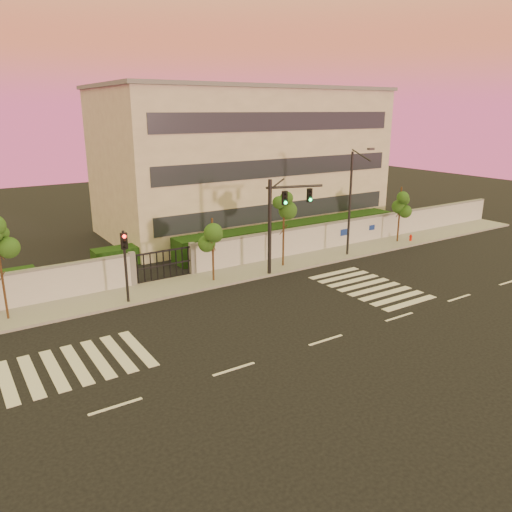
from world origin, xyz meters
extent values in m
plane|color=black|center=(0.00, 0.00, 0.00)|extent=(120.00, 120.00, 0.00)
cube|color=gray|center=(0.00, 10.50, 0.07)|extent=(60.00, 3.00, 0.15)
cube|color=#B6B9BE|center=(14.50, 12.00, 1.00)|extent=(31.00, 0.30, 2.00)
cube|color=slate|center=(14.50, 12.00, 2.06)|extent=(31.00, 0.36, 0.12)
cube|color=slate|center=(-5.00, 12.00, 1.10)|extent=(0.35, 0.35, 2.20)
cube|color=slate|center=(-1.00, 12.00, 1.10)|extent=(0.35, 0.35, 2.20)
cube|color=#16340F|center=(9.00, 14.50, 0.90)|extent=(20.00, 2.00, 1.80)
cube|color=#16340F|center=(-3.00, 17.00, 0.60)|extent=(6.00, 1.50, 1.20)
cube|color=#B7B09B|center=(9.00, 22.00, 6.00)|extent=(24.00, 12.00, 12.00)
cube|color=#262D38|center=(9.00, 15.98, 2.50)|extent=(22.00, 0.08, 1.40)
cube|color=#262D38|center=(9.00, 15.98, 6.00)|extent=(22.00, 0.08, 1.40)
cube|color=#262D38|center=(9.00, 15.98, 9.50)|extent=(22.00, 0.08, 1.40)
cube|color=slate|center=(9.00, 22.00, 12.10)|extent=(24.40, 12.40, 0.30)
cube|color=silver|center=(-13.10, 4.00, 0.01)|extent=(0.50, 4.00, 0.02)
cube|color=silver|center=(-12.20, 4.00, 0.01)|extent=(0.50, 4.00, 0.02)
cube|color=silver|center=(-11.30, 4.00, 0.01)|extent=(0.50, 4.00, 0.02)
cube|color=silver|center=(-10.40, 4.00, 0.01)|extent=(0.50, 4.00, 0.02)
cube|color=silver|center=(-9.50, 4.00, 0.01)|extent=(0.50, 4.00, 0.02)
cube|color=silver|center=(-8.60, 4.00, 0.01)|extent=(0.50, 4.00, 0.02)
cube|color=silver|center=(-7.70, 4.00, 0.01)|extent=(0.50, 4.00, 0.02)
cube|color=silver|center=(7.00, 1.00, 0.01)|extent=(4.00, 0.50, 0.02)
cube|color=silver|center=(7.00, 1.90, 0.01)|extent=(4.00, 0.50, 0.02)
cube|color=silver|center=(7.00, 2.80, 0.01)|extent=(4.00, 0.50, 0.02)
cube|color=silver|center=(7.00, 3.70, 0.01)|extent=(4.00, 0.50, 0.02)
cube|color=silver|center=(7.00, 4.60, 0.01)|extent=(4.00, 0.50, 0.02)
cube|color=silver|center=(7.00, 5.50, 0.01)|extent=(4.00, 0.50, 0.02)
cube|color=silver|center=(7.00, 6.40, 0.01)|extent=(4.00, 0.50, 0.02)
cube|color=silver|center=(7.00, 7.30, 0.01)|extent=(4.00, 0.50, 0.02)
cube|color=silver|center=(-10.00, 0.00, 0.01)|extent=(2.00, 0.15, 0.01)
cube|color=silver|center=(-5.00, 0.00, 0.01)|extent=(2.00, 0.15, 0.01)
cube|color=silver|center=(0.00, 0.00, 0.01)|extent=(2.00, 0.15, 0.01)
cube|color=silver|center=(5.00, 0.00, 0.01)|extent=(2.00, 0.15, 0.01)
cube|color=silver|center=(10.00, 0.00, 0.01)|extent=(2.00, 0.15, 0.01)
cube|color=silver|center=(15.00, 0.00, 0.01)|extent=(2.00, 0.15, 0.01)
cylinder|color=#382314|center=(-12.15, 10.54, 2.77)|extent=(0.12, 0.12, 5.54)
sphere|color=#244D16|center=(-11.81, 10.74, 3.60)|extent=(0.82, 0.82, 0.82)
cylinder|color=#382314|center=(-0.52, 10.09, 2.05)|extent=(0.13, 0.13, 4.09)
sphere|color=#244D16|center=(-0.52, 10.09, 3.27)|extent=(1.17, 1.17, 1.17)
sphere|color=#244D16|center=(-0.14, 10.30, 2.66)|extent=(0.90, 0.90, 0.90)
sphere|color=#244D16|center=(-0.84, 9.93, 2.86)|extent=(0.85, 0.85, 0.85)
cylinder|color=#382314|center=(4.93, 10.22, 2.60)|extent=(0.13, 0.13, 5.20)
sphere|color=#244D16|center=(4.93, 10.22, 4.16)|extent=(1.22, 1.22, 1.22)
sphere|color=#244D16|center=(5.32, 10.44, 3.38)|extent=(0.93, 0.93, 0.93)
sphere|color=#244D16|center=(4.60, 10.05, 3.64)|extent=(0.89, 0.89, 0.89)
cylinder|color=#382314|center=(16.51, 10.43, 2.28)|extent=(0.13, 0.13, 4.56)
sphere|color=#244D16|center=(16.51, 10.43, 3.65)|extent=(1.20, 1.20, 1.20)
sphere|color=#244D16|center=(16.89, 10.65, 2.96)|extent=(0.91, 0.91, 0.91)
sphere|color=#244D16|center=(16.18, 10.27, 3.19)|extent=(0.87, 0.87, 0.87)
cylinder|color=black|center=(3.17, 9.30, 3.12)|extent=(0.24, 0.24, 6.24)
cylinder|color=black|center=(5.08, 9.30, 5.64)|extent=(3.72, 1.24, 0.16)
cube|color=black|center=(4.28, 9.25, 4.99)|extent=(0.35, 0.18, 0.91)
sphere|color=#0CF259|center=(4.28, 9.14, 4.70)|extent=(0.20, 0.20, 0.20)
cube|color=black|center=(6.29, 9.25, 4.99)|extent=(0.35, 0.18, 0.91)
sphere|color=#0CF259|center=(6.29, 9.14, 4.70)|extent=(0.20, 0.20, 0.20)
cylinder|color=black|center=(-6.22, 9.46, 2.09)|extent=(0.15, 0.15, 4.18)
cube|color=black|center=(-6.22, 9.41, 3.62)|extent=(0.33, 0.17, 0.84)
sphere|color=red|center=(-6.22, 9.30, 3.88)|extent=(0.19, 0.19, 0.19)
cylinder|color=black|center=(10.49, 9.83, 3.79)|extent=(0.17, 0.17, 7.58)
cylinder|color=black|center=(10.49, 8.98, 7.39)|extent=(0.09, 1.81, 0.74)
cube|color=#3F3F44|center=(10.49, 8.13, 7.86)|extent=(0.47, 0.24, 0.14)
cylinder|color=red|center=(17.54, 9.95, 0.22)|extent=(0.20, 0.20, 0.45)
cylinder|color=red|center=(17.54, 9.95, 0.49)|extent=(0.25, 0.25, 0.09)
sphere|color=red|center=(17.54, 9.95, 0.59)|extent=(0.16, 0.16, 0.16)
cylinder|color=red|center=(17.54, 9.95, 0.31)|extent=(0.26, 0.12, 0.09)
camera|label=1|loc=(-14.34, -16.07, 10.38)|focal=35.00mm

